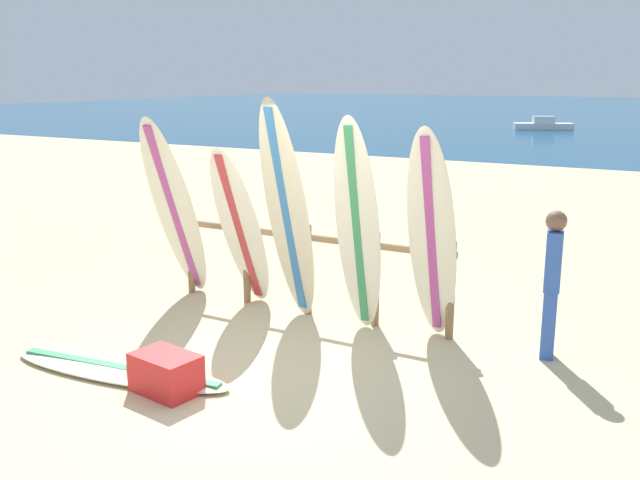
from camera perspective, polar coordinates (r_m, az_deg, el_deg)
The scene contains 11 objects.
ground_plane at distance 6.83m, azimuth -5.68°, elevation -11.15°, with size 120.00×120.00×0.00m, color #D3BC8C.
surfboard_rack at distance 8.41m, azimuth -0.99°, elevation -1.49°, with size 3.64×0.09×1.09m.
surfboard_leaning_far_left at distance 8.91m, azimuth -11.56°, elevation 2.36°, with size 0.72×1.21×2.36m.
surfboard_leaning_left at distance 8.53m, azimuth -6.39°, elevation 0.95°, with size 0.57×0.91×2.03m.
surfboard_leaning_center_left at distance 7.98m, azimuth -2.62°, elevation 2.22°, with size 0.65×0.78×2.59m.
surfboard_leaning_center at distance 7.51m, azimuth 3.05°, elevation 0.92°, with size 0.58×0.83×2.43m.
surfboard_leaning_center_right at distance 7.38m, azimuth 8.98°, elevation 0.21°, with size 0.55×0.84×2.34m.
surfboard_lying_on_sand at distance 7.20m, azimuth -15.81°, elevation -9.98°, with size 2.46×0.85×0.08m.
beachgoer_standing at distance 7.41m, azimuth 18.12°, elevation -2.93°, with size 0.21×0.27×1.52m.
small_boat_offshore at distance 39.81m, azimuth 17.47°, elevation 8.79°, with size 3.11×1.98×0.71m.
cooler_box at distance 6.64m, azimuth -12.25°, elevation -10.41°, with size 0.60×0.40×0.36m, color red.
Camera 1 is at (3.57, -5.10, 2.79)m, focal length 39.88 mm.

